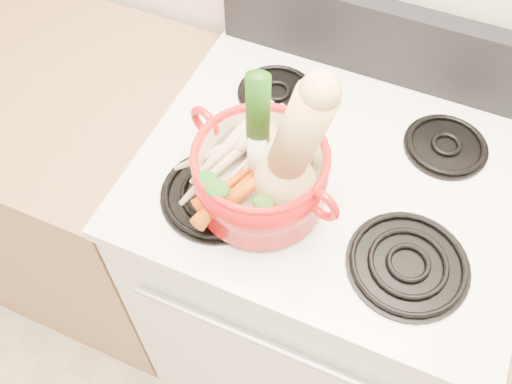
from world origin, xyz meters
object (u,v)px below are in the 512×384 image
at_px(stove_body, 316,276).
at_px(dutch_oven, 260,175).
at_px(leek, 258,130).
at_px(squash, 304,153).

height_order(stove_body, dutch_oven, dutch_oven).
relative_size(stove_body, dutch_oven, 3.71).
bearing_deg(dutch_oven, leek, 144.04).
distance_m(dutch_oven, squash, 0.14).
bearing_deg(leek, squash, -29.53).
relative_size(stove_body, leek, 3.38).
relative_size(squash, leek, 1.09).
bearing_deg(leek, dutch_oven, -68.38).
xyz_separation_m(stove_body, dutch_oven, (-0.11, -0.13, 0.57)).
bearing_deg(dutch_oven, squash, 13.45).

